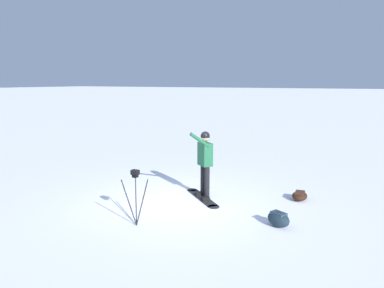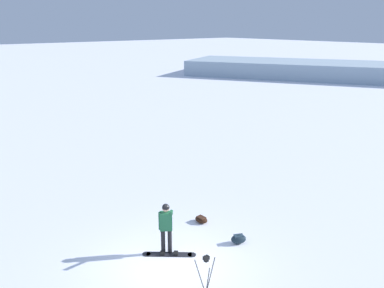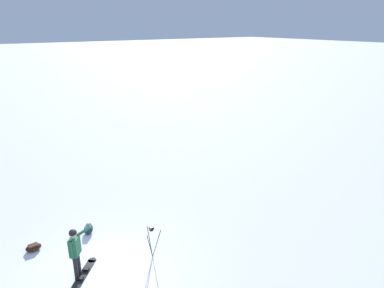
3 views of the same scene
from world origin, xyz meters
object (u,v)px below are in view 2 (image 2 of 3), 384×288
snowboarder (166,223)px  camera_tripod (206,267)px  snowboard (169,254)px  gear_bag_large (239,239)px  gear_bag_small (201,219)px

snowboarder → camera_tripod: 2.50m
snowboard → gear_bag_large: size_ratio=2.24×
snowboard → gear_bag_small: gear_bag_small is taller
gear_bag_large → gear_bag_small: 2.00m
camera_tripod → gear_bag_small: (-3.35, 2.76, -0.77)m
snowboarder → gear_bag_large: bearing=64.2°
snowboarder → camera_tripod: (2.45, -0.44, -0.21)m
gear_bag_large → camera_tripod: size_ratio=0.51×
snowboard → gear_bag_small: size_ratio=2.50×
gear_bag_large → gear_bag_small: (-2.00, 0.04, -0.05)m
snowboarder → gear_bag_large: (1.10, 2.27, -0.92)m
snowboard → gear_bag_small: (-1.04, 2.31, 0.10)m
snowboard → gear_bag_large: (0.96, 2.28, 0.15)m
snowboard → camera_tripod: 2.50m
snowboarder → snowboard: snowboarder is taller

